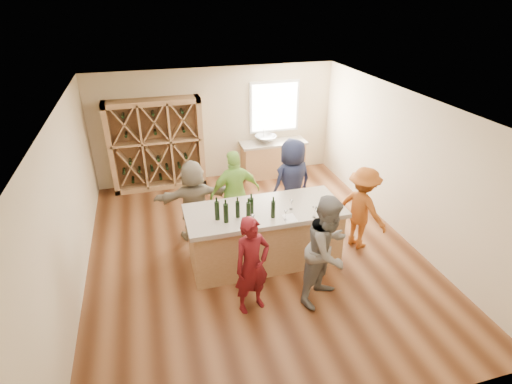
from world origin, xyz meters
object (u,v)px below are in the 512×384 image
object	(u,v)px
wine_bottle_d	(248,211)
person_near_left	(252,266)
person_far_left	(194,200)
wine_bottle_f	(273,209)
sink	(266,139)
person_far_mid	(235,193)
tasting_counter_base	(264,237)
person_far_right	(292,182)
wine_bottle_e	(251,207)
person_server	(362,208)
wine_bottle_c	(238,209)
wine_bottle_a	(217,211)
person_near_right	(328,250)
wine_rack	(157,145)
wine_bottle_b	(226,213)

from	to	relation	value
wine_bottle_d	person_near_left	distance (m)	0.96
person_far_left	wine_bottle_f	xyz separation A→B (m)	(1.13, -1.43, 0.42)
sink	person_far_mid	world-z (taller)	person_far_mid
tasting_counter_base	person_far_right	size ratio (longest dim) A/B	1.41
sink	wine_bottle_e	world-z (taller)	wine_bottle_e
sink	person_far_right	distance (m)	2.37
person_near_left	person_server	xyz separation A→B (m)	(2.41, 1.08, 0.01)
wine_bottle_d	person_far_left	distance (m)	1.63
wine_bottle_c	person_far_mid	world-z (taller)	person_far_mid
tasting_counter_base	wine_bottle_d	world-z (taller)	wine_bottle_d
wine_bottle_e	person_far_right	xyz separation A→B (m)	(1.21, 1.30, -0.32)
wine_bottle_f	person_near_left	bearing A→B (deg)	-125.85
sink	wine_bottle_a	xyz separation A→B (m)	(-1.93, -3.64, 0.23)
sink	person_far_left	size ratio (longest dim) A/B	0.33
wine_bottle_a	person_near_right	bearing A→B (deg)	-35.45
wine_rack	person_near_right	bearing A→B (deg)	-64.67
wine_rack	wine_bottle_e	size ratio (longest dim) A/B	6.76
wine_bottle_a	person_server	xyz separation A→B (m)	(2.73, 0.11, -0.43)
person_far_right	person_server	bearing A→B (deg)	114.60
wine_bottle_d	person_near_right	size ratio (longest dim) A/B	0.17
person_near_right	person_server	size ratio (longest dim) A/B	1.13
wine_bottle_a	person_far_left	size ratio (longest dim) A/B	0.20
wine_bottle_b	person_server	distance (m)	2.65
sink	wine_bottle_a	bearing A→B (deg)	-118.00
tasting_counter_base	wine_bottle_f	world-z (taller)	wine_bottle_f
wine_bottle_c	person_server	size ratio (longest dim) A/B	0.18
wine_rack	wine_bottle_e	bearing A→B (deg)	-70.39
tasting_counter_base	person_far_right	distance (m)	1.54
wine_bottle_e	person_server	bearing A→B (deg)	3.70
person_near_right	person_far_mid	world-z (taller)	person_near_right
wine_bottle_c	wine_bottle_e	xyz separation A→B (m)	(0.23, -0.01, 0.02)
wine_bottle_f	sink	bearing A→B (deg)	74.77
person_far_right	tasting_counter_base	bearing A→B (deg)	36.29
person_far_left	wine_bottle_c	bearing A→B (deg)	113.16
person_near_right	sink	bearing A→B (deg)	50.46
wine_bottle_a	wine_bottle_f	world-z (taller)	wine_bottle_a
sink	tasting_counter_base	xyz separation A→B (m)	(-1.09, -3.52, -0.51)
tasting_counter_base	wine_bottle_a	world-z (taller)	wine_bottle_a
wine_bottle_c	wine_bottle_e	bearing A→B (deg)	-3.61
sink	person_far_left	xyz separation A→B (m)	(-2.17, -2.38, -0.20)
person_near_left	person_far_right	xyz separation A→B (m)	(1.46, 2.25, 0.12)
person_far_left	sink	bearing A→B (deg)	-133.32
wine_bottle_b	person_near_right	distance (m)	1.70
person_far_left	wine_bottle_f	size ratio (longest dim) A/B	5.41
person_far_right	person_near_left	bearing A→B (deg)	42.30
wine_bottle_b	wine_bottle_d	distance (m)	0.37
wine_bottle_a	person_near_left	bearing A→B (deg)	-71.88
wine_rack	person_near_right	size ratio (longest dim) A/B	1.21
wine_bottle_c	person_far_left	size ratio (longest dim) A/B	0.18
tasting_counter_base	person_server	size ratio (longest dim) A/B	1.61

